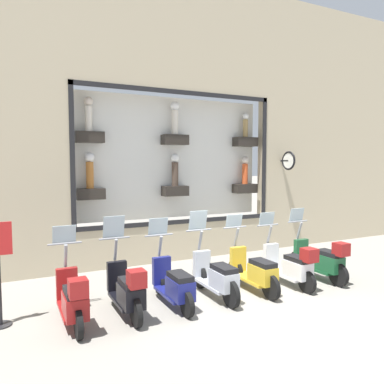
# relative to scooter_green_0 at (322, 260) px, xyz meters

# --- Properties ---
(ground_plane) EXTENTS (120.00, 120.00, 0.00)m
(ground_plane) POSITION_rel_scooter_green_0_xyz_m (-0.32, 2.22, -0.48)
(ground_plane) COLOR gray
(building_facade) EXTENTS (1.21, 36.00, 7.80)m
(building_facade) POSITION_rel_scooter_green_0_xyz_m (3.28, 2.22, 3.49)
(building_facade) COLOR tan
(building_facade) RESTS_ON ground_plane
(scooter_green_0) EXTENTS (1.80, 0.61, 1.60)m
(scooter_green_0) POSITION_rel_scooter_green_0_xyz_m (0.00, 0.00, 0.00)
(scooter_green_0) COLOR black
(scooter_green_0) RESTS_ON ground_plane
(scooter_white_1) EXTENTS (1.79, 0.60, 1.55)m
(scooter_white_1) POSITION_rel_scooter_green_0_xyz_m (-0.01, 0.93, -0.02)
(scooter_white_1) COLOR black
(scooter_white_1) RESTS_ON ground_plane
(scooter_yellow_2) EXTENTS (1.80, 0.60, 1.55)m
(scooter_yellow_2) POSITION_rel_scooter_green_0_xyz_m (0.06, 1.86, -0.05)
(scooter_yellow_2) COLOR black
(scooter_yellow_2) RESTS_ON ground_plane
(scooter_silver_3) EXTENTS (1.80, 0.60, 1.69)m
(scooter_silver_3) POSITION_rel_scooter_green_0_xyz_m (0.06, 2.79, -0.03)
(scooter_silver_3) COLOR black
(scooter_silver_3) RESTS_ON ground_plane
(scooter_navy_4) EXTENTS (1.79, 0.60, 1.59)m
(scooter_navy_4) POSITION_rel_scooter_green_0_xyz_m (0.06, 3.72, -0.06)
(scooter_navy_4) COLOR black
(scooter_navy_4) RESTS_ON ground_plane
(scooter_black_5) EXTENTS (1.80, 0.61, 1.69)m
(scooter_black_5) POSITION_rel_scooter_green_0_xyz_m (-0.00, 4.65, -0.00)
(scooter_black_5) COLOR black
(scooter_black_5) RESTS_ON ground_plane
(scooter_red_6) EXTENTS (1.79, 0.61, 1.57)m
(scooter_red_6) POSITION_rel_scooter_green_0_xyz_m (-0.01, 5.58, -0.02)
(scooter_red_6) COLOR black
(scooter_red_6) RESTS_ON ground_plane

